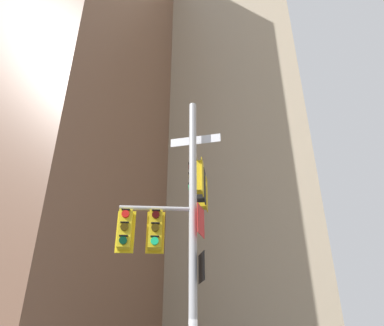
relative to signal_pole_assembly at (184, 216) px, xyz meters
The scene contains 3 objects.
building_tower_left 21.04m from the signal_pole_assembly, 147.64° to the left, with size 14.44×14.44×37.38m, color brown.
building_mid_block 28.60m from the signal_pole_assembly, 98.57° to the left, with size 13.91×13.91×50.74m, color tan.
signal_pole_assembly is the anchor object (origin of this frame).
Camera 1 is at (3.19, -8.84, 1.67)m, focal length 34.63 mm.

